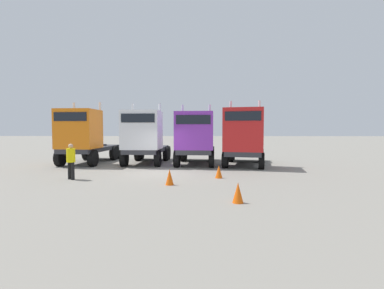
% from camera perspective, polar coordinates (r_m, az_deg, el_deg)
% --- Properties ---
extents(ground, '(200.00, 200.00, 0.00)m').
position_cam_1_polar(ground, '(15.54, -6.81, -5.81)').
color(ground, gray).
extents(semi_truck_orange, '(2.76, 6.39, 4.33)m').
position_cam_1_polar(semi_truck_orange, '(20.61, -21.23, 1.54)').
color(semi_truck_orange, '#333338').
rests_on(semi_truck_orange, ground).
extents(semi_truck_white, '(2.66, 6.04, 4.24)m').
position_cam_1_polar(semi_truck_white, '(19.33, -9.72, 1.51)').
color(semi_truck_white, '#333338').
rests_on(semi_truck_white, ground).
extents(semi_truck_purple, '(2.83, 5.96, 4.13)m').
position_cam_1_polar(semi_truck_purple, '(18.70, 0.68, 1.41)').
color(semi_truck_purple, '#333338').
rests_on(semi_truck_purple, ground).
extents(semi_truck_red, '(3.67, 6.31, 4.32)m').
position_cam_1_polar(semi_truck_red, '(18.38, 10.64, 1.50)').
color(semi_truck_red, '#333338').
rests_on(semi_truck_red, ground).
extents(visitor_in_hivis, '(0.56, 0.56, 1.71)m').
position_cam_1_polar(visitor_in_hivis, '(14.49, -23.56, -2.71)').
color(visitor_in_hivis, black).
rests_on(visitor_in_hivis, ground).
extents(traffic_cone_near, '(0.36, 0.36, 0.67)m').
position_cam_1_polar(traffic_cone_near, '(9.26, 9.40, -9.72)').
color(traffic_cone_near, '#F2590C').
rests_on(traffic_cone_near, ground).
extents(traffic_cone_mid, '(0.36, 0.36, 0.69)m').
position_cam_1_polar(traffic_cone_mid, '(12.09, -4.62, -6.66)').
color(traffic_cone_mid, '#F2590C').
rests_on(traffic_cone_mid, ground).
extents(traffic_cone_far, '(0.36, 0.36, 0.63)m').
position_cam_1_polar(traffic_cone_far, '(13.84, 5.52, -5.56)').
color(traffic_cone_far, '#F2590C').
rests_on(traffic_cone_far, ground).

